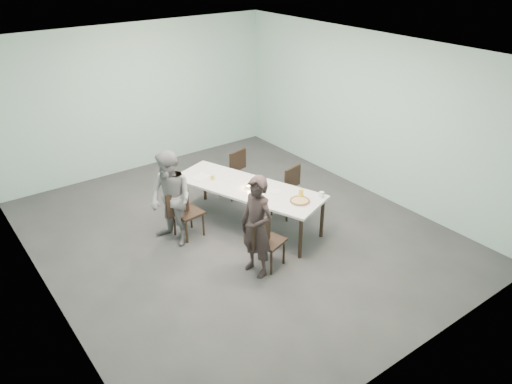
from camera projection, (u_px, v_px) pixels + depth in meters
ground at (236, 233)px, 8.41m from camera, size 7.00×7.00×0.00m
room_shell at (234, 118)px, 7.49m from camera, size 6.02×7.02×3.01m
table at (247, 190)px, 8.31m from camera, size 1.75×2.75×0.75m
chair_near_left at (265, 239)px, 7.30m from camera, size 0.65×0.53×0.87m
chair_far_left at (184, 210)px, 8.07m from camera, size 0.63×0.46×0.87m
chair_near_right at (288, 188)px, 8.79m from camera, size 0.65×0.50×0.87m
chair_far_right at (234, 170)px, 9.45m from camera, size 0.64×0.50×0.87m
diner_near at (257, 227)px, 7.08m from camera, size 0.45×0.62×1.55m
diner_far at (171, 199)px, 7.82m from camera, size 0.77×0.89×1.57m
pizza at (300, 201)px, 7.80m from camera, size 0.34×0.34×0.04m
side_plate at (275, 191)px, 8.11m from camera, size 0.18×0.18×0.01m
beer_glass at (301, 193)px, 7.90m from camera, size 0.08×0.08×0.15m
water_tumbler at (322, 195)px, 7.93m from camera, size 0.08×0.08×0.09m
tealight at (248, 187)px, 8.22m from camera, size 0.06×0.06×0.05m
amber_tumbler at (213, 177)px, 8.51m from camera, size 0.07×0.07×0.08m
menu at (201, 177)px, 8.61m from camera, size 0.36×0.31×0.01m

